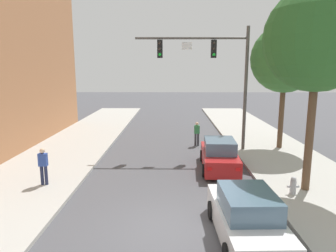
% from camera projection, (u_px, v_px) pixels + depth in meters
% --- Properties ---
extents(ground_plane, '(120.00, 120.00, 0.00)m').
position_uv_depth(ground_plane, '(169.00, 227.00, 10.01)').
color(ground_plane, '#4C4C51').
extents(traffic_signal_mast, '(6.81, 0.38, 7.50)m').
position_uv_depth(traffic_signal_mast, '(215.00, 65.00, 18.34)').
color(traffic_signal_mast, '#514C47').
rests_on(traffic_signal_mast, sidewalk_right).
extents(car_lead_red, '(2.00, 4.31, 1.60)m').
position_uv_depth(car_lead_red, '(219.00, 156.00, 15.77)').
color(car_lead_red, '#B21E1E').
rests_on(car_lead_red, ground).
extents(car_following_white, '(1.95, 4.29, 1.60)m').
position_uv_depth(car_following_white, '(246.00, 218.00, 9.17)').
color(car_following_white, silver).
rests_on(car_following_white, ground).
extents(pedestrian_sidewalk_left_walker, '(0.36, 0.22, 1.64)m').
position_uv_depth(pedestrian_sidewalk_left_walker, '(43.00, 165.00, 13.19)').
color(pedestrian_sidewalk_left_walker, '#232847').
rests_on(pedestrian_sidewalk_left_walker, sidewalk_left).
extents(pedestrian_crossing_road, '(0.36, 0.22, 1.64)m').
position_uv_depth(pedestrian_crossing_road, '(197.00, 133.00, 20.56)').
color(pedestrian_crossing_road, '#333338').
rests_on(pedestrian_crossing_road, ground).
extents(fire_hydrant, '(0.48, 0.24, 0.72)m').
position_uv_depth(fire_hydrant, '(293.00, 185.00, 12.30)').
color(fire_hydrant, '#B2B2B7').
rests_on(fire_hydrant, sidewalk_right).
extents(street_tree_nearest, '(4.15, 4.15, 8.23)m').
position_uv_depth(street_tree_nearest, '(318.00, 39.00, 11.71)').
color(street_tree_nearest, brown).
rests_on(street_tree_nearest, sidewalk_right).
extents(street_tree_second, '(4.19, 4.19, 7.72)m').
position_uv_depth(street_tree_second, '(285.00, 59.00, 18.69)').
color(street_tree_second, brown).
rests_on(street_tree_second, sidewalk_right).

